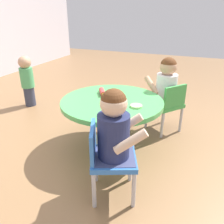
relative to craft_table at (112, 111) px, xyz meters
The scene contains 13 objects.
ground_plane 0.36m from the craft_table, ahead, with size 10.00×10.00×0.00m, color olive.
craft_table is the anchor object (origin of this frame).
child_chair_left 0.65m from the craft_table, 159.91° to the right, with size 0.39×0.39×0.54m.
seated_child_left 0.66m from the craft_table, 156.35° to the right, with size 0.38×0.42×0.51m.
child_chair_right 0.65m from the craft_table, 40.72° to the right, with size 0.42×0.42×0.54m.
seated_child_right 0.66m from the craft_table, 37.16° to the right, with size 0.42×0.44×0.51m.
toddler_standing 1.52m from the craft_table, 69.96° to the left, with size 0.17×0.17×0.67m.
rolling_pin 0.22m from the craft_table, 53.69° to the left, with size 0.21×0.14×0.05m.
craft_scissors 0.15m from the craft_table, ahead, with size 0.14×0.11×0.01m.
playdough_blob_0 0.40m from the craft_table, 145.01° to the right, with size 0.10×0.10×0.02m, color pink.
playdough_blob_1 0.28m from the craft_table, 105.66° to the right, with size 0.10×0.10×0.02m, color #B2E58C.
cookie_cutter_0 0.18m from the craft_table, behind, with size 0.06×0.06×0.01m, color #D83FA5.
cookie_cutter_1 0.20m from the craft_table, 122.79° to the right, with size 0.05×0.05×0.01m, color orange.
Camera 1 is at (-1.80, -0.74, 1.22)m, focal length 37.19 mm.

